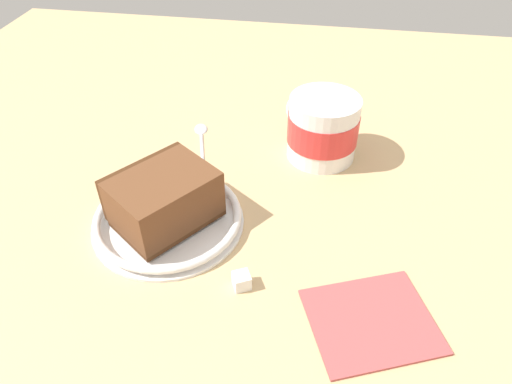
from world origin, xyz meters
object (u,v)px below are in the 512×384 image
Objects in this scene: small_plate at (168,219)px; teaspoon at (201,135)px; tea_mug at (322,127)px; cake_slice at (164,198)px; folded_napkin at (371,320)px; sugar_cube at (242,281)px.

small_plate reaches higher than teaspoon.
tea_mug is (17.07, 17.32, 3.73)cm from small_plate.
cake_slice reaches higher than folded_napkin.
tea_mug reaches higher than cake_slice.
tea_mug reaches higher than teaspoon.
folded_napkin is (6.69, -27.42, -4.28)cm from tea_mug.
tea_mug is 0.90× the size of folded_napkin.
sugar_cube is at bearing -67.22° from teaspoon.
tea_mug is at bearing 45.41° from small_plate.
cake_slice reaches higher than sugar_cube.
small_plate is 24.60cm from tea_mug.
folded_napkin is at bearing -76.29° from tea_mug.
sugar_cube reaches higher than folded_napkin.
folded_napkin is at bearing -23.16° from cake_slice.
folded_napkin is (23.76, -10.09, -0.55)cm from small_plate.
tea_mug is at bearing 103.71° from folded_napkin.
folded_napkin is 13.56cm from sugar_cube.
cake_slice is 1.20× the size of folded_napkin.
small_plate and sugar_cube have the same top height.
small_plate is 10.40× the size of sugar_cube.
sugar_cube is (10.63, -7.97, -3.03)cm from cake_slice.
teaspoon is at bearing 92.45° from small_plate.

